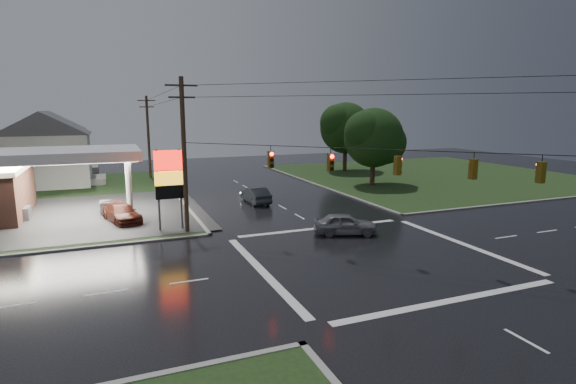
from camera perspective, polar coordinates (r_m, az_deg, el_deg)
name	(u,v)px	position (r m, az deg, el deg)	size (l,w,h in m)	color
ground	(371,256)	(28.05, 10.51, -7.97)	(120.00, 120.00, 0.00)	black
grass_ne	(432,175)	(63.67, 17.83, 2.04)	(36.00, 36.00, 0.08)	black
pylon_sign	(169,177)	(33.46, -14.89, 1.90)	(2.00, 0.35, 6.00)	#59595E
utility_pole_nw	(184,154)	(32.41, -13.05, 4.76)	(2.20, 0.32, 11.00)	#382619
utility_pole_n	(148,136)	(60.67, -17.31, 6.84)	(2.20, 0.32, 10.50)	#382619
traffic_signals	(375,149)	(26.74, 11.03, 5.32)	(26.87, 26.87, 1.47)	black
house_near	(47,148)	(58.90, -28.28, 4.94)	(11.05, 8.48, 8.60)	silver
house_far	(49,141)	(70.91, -28.08, 5.68)	(11.05, 8.48, 8.60)	silver
tree_ne_near	(375,138)	(52.89, 10.95, 6.76)	(7.99, 6.80, 8.98)	black
tree_ne_far	(346,128)	(64.69, 7.44, 8.05)	(8.46, 7.20, 9.80)	black
car_north	(256,195)	(42.75, -4.13, -0.39)	(1.63, 4.67, 1.54)	#22272B
car_crossing	(345,224)	(32.25, 7.27, -4.03)	(1.80, 4.48, 1.53)	slate
car_pump	(122,213)	(37.85, -20.36, -2.53)	(1.99, 4.89, 1.42)	#562113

